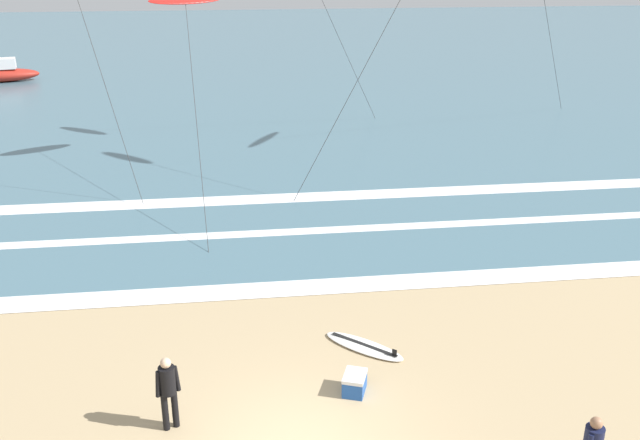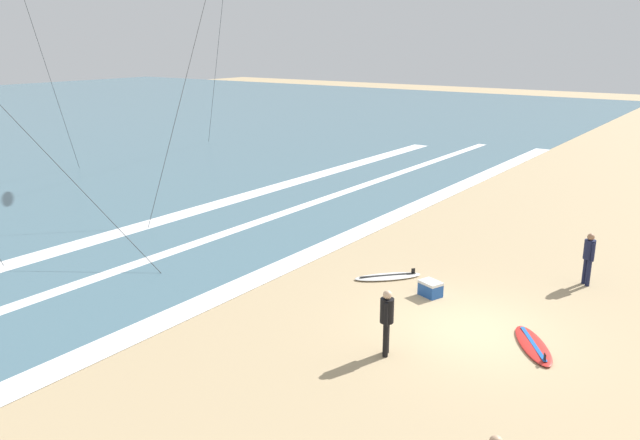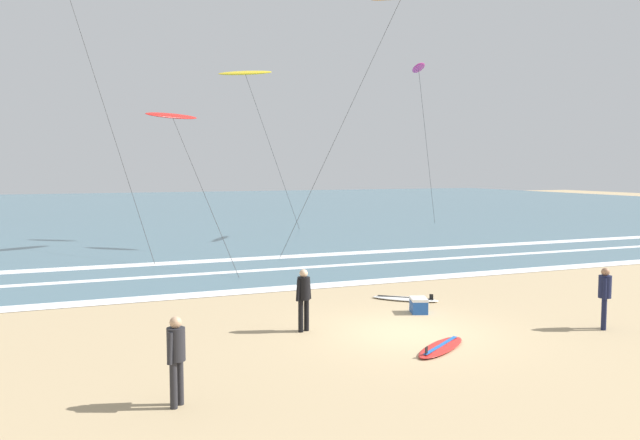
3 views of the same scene
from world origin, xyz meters
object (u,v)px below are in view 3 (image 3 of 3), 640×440
at_px(surfer_right_near, 304,294).
at_px(kite_red_mid_center, 172,116).
at_px(kite_yellow_high_right, 245,74).
at_px(cooler_box, 419,305).
at_px(surfer_left_near, 176,353).
at_px(kite_magenta_far_left, 419,69).
at_px(surfer_left_far, 605,293).
at_px(surfboard_near_water, 405,299).
at_px(surfboard_foreground_flat, 441,347).

height_order(surfer_right_near, kite_red_mid_center, kite_red_mid_center).
distance_m(kite_yellow_high_right, cooler_box, 22.20).
height_order(surfer_right_near, surfer_left_near, same).
bearing_deg(kite_magenta_far_left, kite_red_mid_center, 177.88).
distance_m(surfer_right_near, surfer_left_far, 7.75).
bearing_deg(surfer_right_near, surfer_left_near, -134.19).
bearing_deg(surfboard_near_water, cooler_box, -107.37).
xyz_separation_m(kite_yellow_high_right, kite_red_mid_center, (-4.55, -2.46, -2.72)).
xyz_separation_m(surfboard_near_water, kite_red_mid_center, (-4.56, 16.02, 6.72)).
relative_size(surfer_right_near, surfer_left_far, 1.00).
height_order(surfer_left_far, kite_yellow_high_right, kite_yellow_high_right).
bearing_deg(cooler_box, surfboard_near_water, 72.63).
relative_size(surfer_right_near, kite_yellow_high_right, 0.16).
xyz_separation_m(surfer_left_far, cooler_box, (-3.47, 3.41, -0.74)).
bearing_deg(surfer_right_near, surfboard_foreground_flat, -48.68).
bearing_deg(kite_magenta_far_left, kite_yellow_high_right, 162.73).
bearing_deg(kite_magenta_far_left, surfboard_near_water, -121.79).
bearing_deg(surfer_left_far, surfboard_foreground_flat, 179.76).
relative_size(surfer_left_near, kite_red_mid_center, 0.14).
relative_size(surfer_left_near, cooler_box, 2.19).
bearing_deg(surfer_right_near, kite_magenta_far_left, 52.08).
distance_m(surfer_left_near, surfer_left_far, 11.20).
bearing_deg(surfer_right_near, surfer_left_far, -20.42).
height_order(surfer_left_far, surfboard_foreground_flat, surfer_left_far).
relative_size(surfer_left_near, surfer_left_far, 1.00).
height_order(surfer_left_near, kite_red_mid_center, kite_red_mid_center).
xyz_separation_m(surfboard_near_water, cooler_box, (-0.53, -1.68, 0.18)).
relative_size(surfboard_near_water, cooler_box, 2.68).
height_order(kite_red_mid_center, cooler_box, kite_red_mid_center).
distance_m(surfer_left_near, surfboard_foreground_flat, 6.42).
relative_size(kite_yellow_high_right, kite_red_mid_center, 0.87).
distance_m(surfer_right_near, cooler_box, 3.93).
distance_m(surfboard_foreground_flat, cooler_box, 3.68).
bearing_deg(kite_red_mid_center, surfboard_foreground_flat, -82.98).
distance_m(surfboard_foreground_flat, kite_yellow_high_right, 25.45).
distance_m(kite_yellow_high_right, kite_red_mid_center, 5.85).
distance_m(surfboard_foreground_flat, kite_red_mid_center, 22.29).
distance_m(surfer_left_near, kite_yellow_high_right, 27.51).
bearing_deg(surfboard_near_water, surfer_right_near, -151.13).
distance_m(surfer_right_near, kite_magenta_far_left, 24.36).
bearing_deg(cooler_box, surfboard_foreground_flat, -112.97).
distance_m(kite_red_mid_center, cooler_box, 19.30).
height_order(surfer_right_near, surfer_left_far, same).
bearing_deg(cooler_box, kite_red_mid_center, 102.83).
xyz_separation_m(surfboard_foreground_flat, cooler_box, (1.44, 3.39, 0.18)).
distance_m(surfer_left_near, kite_red_mid_center, 23.40).
bearing_deg(cooler_box, surfer_right_near, -169.50).
bearing_deg(surfboard_near_water, surfer_left_far, -59.95).
xyz_separation_m(surfer_left_near, surfer_left_far, (11.13, 1.27, 0.00)).
distance_m(surfer_right_near, surfboard_foreground_flat, 3.69).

